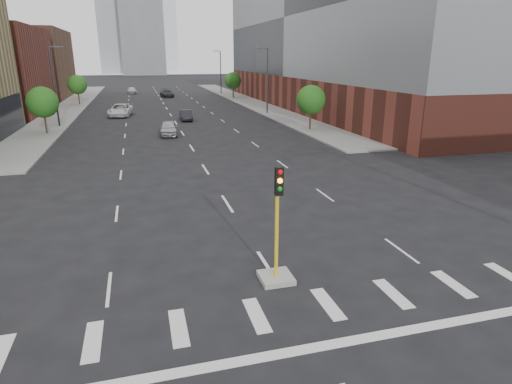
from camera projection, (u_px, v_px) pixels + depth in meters
name	position (u px, v px, depth m)	size (l,w,h in m)	color
sidewalk_left_far	(73.00, 105.00, 71.91)	(5.00, 92.00, 0.15)	gray
sidewalk_right_far	(245.00, 101.00, 79.46)	(5.00, 92.00, 0.15)	gray
building_left_far_b	(12.00, 64.00, 83.35)	(20.00, 24.00, 13.00)	brown
building_right_main	(356.00, 36.00, 66.93)	(24.00, 70.00, 22.00)	brown
tower_mid	(141.00, 22.00, 184.80)	(18.00, 18.00, 44.00)	slate
median_traffic_signal	(277.00, 257.00, 15.66)	(1.20, 1.20, 4.40)	#999993
streetlight_right_a	(267.00, 78.00, 60.11)	(1.60, 0.22, 9.07)	#2D2D30
streetlight_right_b	(220.00, 70.00, 92.26)	(1.60, 0.22, 9.07)	#2D2D30
streetlight_left	(55.00, 83.00, 48.76)	(1.60, 0.22, 9.07)	#2D2D30
tree_left_near	(42.00, 102.00, 44.51)	(3.20, 3.20, 4.85)	#382619
tree_left_far	(77.00, 85.00, 72.07)	(3.20, 3.20, 4.85)	#382619
tree_right_near	(311.00, 100.00, 46.96)	(3.20, 3.20, 4.85)	#382619
tree_right_far	(233.00, 81.00, 83.72)	(3.20, 3.20, 4.85)	#382619
car_near_left	(169.00, 128.00, 44.94)	(1.77, 4.41, 1.50)	#A5A5A9
car_mid_right	(186.00, 115.00, 55.36)	(1.41, 4.05, 1.33)	black
car_far_left	(120.00, 110.00, 59.24)	(2.77, 6.00, 1.67)	silver
car_deep_right	(167.00, 93.00, 86.75)	(2.09, 5.15, 1.49)	#222428
car_distant	(132.00, 90.00, 95.13)	(1.69, 4.21, 1.43)	silver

